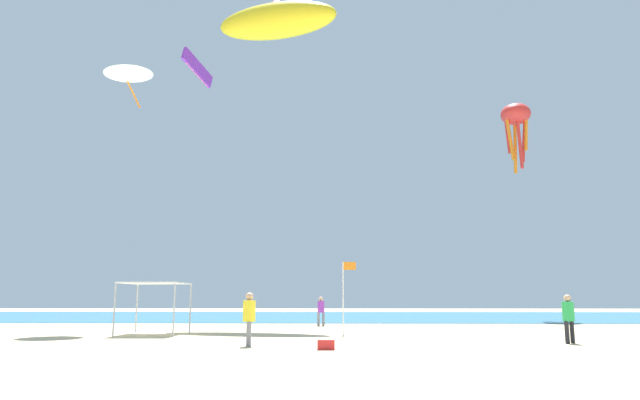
# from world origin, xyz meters

# --- Properties ---
(ground) EXTENTS (110.00, 110.00, 0.10)m
(ground) POSITION_xyz_m (0.00, 0.00, -0.05)
(ground) COLOR beige
(ocean_strip) EXTENTS (110.00, 24.04, 0.03)m
(ocean_strip) POSITION_xyz_m (0.00, 27.43, 0.01)
(ocean_strip) COLOR teal
(ocean_strip) RESTS_ON ground
(canopy_tent) EXTENTS (2.64, 2.87, 2.31)m
(canopy_tent) POSITION_xyz_m (-8.61, 5.44, 2.18)
(canopy_tent) COLOR #B2B2B7
(canopy_tent) RESTS_ON ground
(person_near_tent) EXTENTS (0.42, 0.42, 1.76)m
(person_near_tent) POSITION_xyz_m (8.11, 1.02, 1.04)
(person_near_tent) COLOR black
(person_near_tent) RESTS_ON ground
(person_leftmost) EXTENTS (0.44, 0.48, 1.84)m
(person_leftmost) POSITION_xyz_m (-3.46, -0.36, 1.08)
(person_leftmost) COLOR slate
(person_leftmost) RESTS_ON ground
(person_central) EXTENTS (0.43, 0.39, 1.65)m
(person_central) POSITION_xyz_m (-1.24, 12.75, 0.97)
(person_central) COLOR slate
(person_central) RESTS_ON ground
(banner_flag) EXTENTS (0.61, 0.06, 3.21)m
(banner_flag) POSITION_xyz_m (-0.01, 5.18, 1.96)
(banner_flag) COLOR silver
(banner_flag) RESTS_ON ground
(cooler_box) EXTENTS (0.57, 0.37, 0.35)m
(cooler_box) POSITION_xyz_m (-0.76, -1.56, 0.18)
(cooler_box) COLOR red
(cooler_box) RESTS_ON ground
(kite_octopus_red) EXTENTS (3.15, 3.15, 5.38)m
(kite_octopus_red) POSITION_xyz_m (13.81, 22.66, 15.44)
(kite_octopus_red) COLOR red
(kite_delta_white) EXTENTS (2.99, 2.96, 2.14)m
(kite_delta_white) POSITION_xyz_m (-11.87, 9.25, 14.10)
(kite_delta_white) COLOR white
(kite_parafoil_purple) EXTENTS (1.71, 3.51, 2.26)m
(kite_parafoil_purple) POSITION_xyz_m (-10.92, 20.76, 18.96)
(kite_parafoil_purple) COLOR purple
(kite_inflatable_yellow) EXTENTS (8.47, 4.72, 3.22)m
(kite_inflatable_yellow) POSITION_xyz_m (-4.14, 14.22, 19.50)
(kite_inflatable_yellow) COLOR yellow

